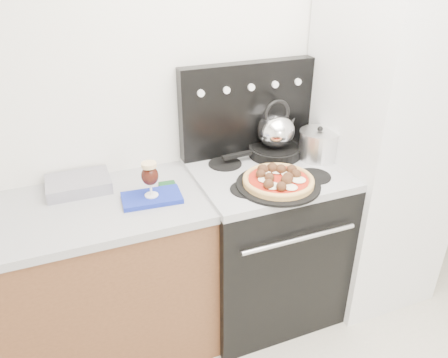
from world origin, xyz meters
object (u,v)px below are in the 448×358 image
stove_body (264,245)px  tea_kettle (276,128)px  oven_mitt (152,198)px  beer_glass (150,179)px  pizza (278,179)px  fridge (380,147)px  pizza_pan (278,185)px  skillet (275,151)px  base_cabinet (61,294)px  stock_pot (318,146)px

stove_body → tea_kettle: (0.12, 0.15, 0.64)m
oven_mitt → beer_glass: (0.00, 0.00, 0.10)m
oven_mitt → pizza: 0.61m
fridge → pizza: bearing=-168.9°
pizza_pan → pizza: bearing=0.0°
pizza → tea_kettle: (0.15, 0.32, 0.13)m
skillet → stove_body: bearing=-128.1°
stove_body → tea_kettle: tea_kettle is taller
base_cabinet → pizza_pan: 1.20m
base_cabinet → stove_body: bearing=-1.3°
beer_glass → tea_kettle: (0.74, 0.19, 0.07)m
fridge → oven_mitt: size_ratio=6.93×
beer_glass → stove_body: bearing=3.3°
oven_mitt → beer_glass: beer_glass is taller
fridge → pizza_pan: bearing=-168.9°
pizza → tea_kettle: bearing=65.0°
fridge → beer_glass: bearing=-179.5°
base_cabinet → fridge: size_ratio=0.76×
oven_mitt → stock_pot: size_ratio=1.33×
stove_body → oven_mitt: bearing=-176.7°
beer_glass → stock_pot: size_ratio=0.84×
oven_mitt → tea_kettle: bearing=14.2°
base_cabinet → oven_mitt: (0.48, -0.06, 0.48)m
stove_body → pizza_pan: pizza_pan is taller
fridge → skillet: 0.61m
beer_glass → fridge: bearing=0.5°
skillet → stock_pot: 0.24m
skillet → oven_mitt: bearing=-165.8°
skillet → stock_pot: (0.20, -0.12, 0.05)m
pizza_pan → tea_kettle: bearing=65.0°
pizza_pan → skillet: 0.35m
beer_glass → pizza: bearing=-12.5°
beer_glass → tea_kettle: size_ratio=0.77×
beer_glass → pizza: 0.61m
pizza_pan → stock_pot: 0.41m
pizza → pizza_pan: bearing=180.0°
base_cabinet → tea_kettle: 1.39m
oven_mitt → stove_body: bearing=3.3°
skillet → tea_kettle: tea_kettle is taller
pizza_pan → oven_mitt: bearing=167.5°
tea_kettle → stock_pot: bearing=-35.6°
base_cabinet → stove_body: 1.11m
beer_glass → tea_kettle: 0.77m
stove_body → tea_kettle: bearing=51.9°
tea_kettle → pizza: bearing=-119.6°
fridge → pizza: (-0.73, -0.14, 0.01)m
stock_pot → skillet: bearing=148.9°
base_cabinet → fridge: fridge is taller
stock_pot → fridge: bearing=-8.3°
beer_glass → skillet: beer_glass is taller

